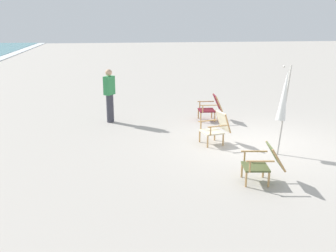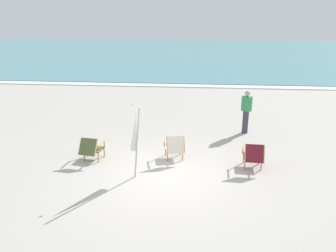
{
  "view_description": "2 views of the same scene",
  "coord_description": "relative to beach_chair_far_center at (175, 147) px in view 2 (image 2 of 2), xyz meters",
  "views": [
    {
      "loc": [
        -9.11,
        3.59,
        3.16
      ],
      "look_at": [
        0.22,
        2.38,
        0.51
      ],
      "focal_mm": 42.0,
      "sensor_mm": 36.0,
      "label": 1
    },
    {
      "loc": [
        0.92,
        -8.11,
        4.21
      ],
      "look_at": [
        -0.1,
        2.68,
        0.57
      ],
      "focal_mm": 35.0,
      "sensor_mm": 36.0,
      "label": 2
    }
  ],
  "objects": [
    {
      "name": "surf_band",
      "position": [
        -0.26,
        11.36,
        -0.4
      ],
      "size": [
        80.0,
        1.1,
        0.06
      ],
      "primitive_type": "cube",
      "color": "white",
      "rests_on": "ground"
    },
    {
      "name": "ground_plane",
      "position": [
        -0.26,
        -1.12,
        -0.43
      ],
      "size": [
        80.0,
        80.0,
        0.0
      ],
      "primitive_type": "plane",
      "color": "#B2AAA0"
    },
    {
      "name": "person_near_chairs",
      "position": [
        2.46,
        2.72,
        0.41
      ],
      "size": [
        0.39,
        0.36,
        1.63
      ],
      "color": "#383842",
      "rests_on": "ground"
    },
    {
      "name": "beach_chair_far_center",
      "position": [
        0.0,
        0.0,
        0.0
      ],
      "size": [
        0.71,
        0.78,
        0.82
      ],
      "color": "beige",
      "rests_on": "ground"
    },
    {
      "name": "beach_chair_front_right",
      "position": [
        -2.51,
        -0.32,
        -0.01
      ],
      "size": [
        0.67,
        0.84,
        0.77
      ],
      "color": "#515B33",
      "rests_on": "ground"
    },
    {
      "name": "umbrella_furled_white",
      "position": [
        -0.93,
        -1.32,
        0.94
      ],
      "size": [
        0.43,
        0.45,
        2.1
      ],
      "color": "#B7B2A8",
      "rests_on": "ground"
    },
    {
      "name": "beach_chair_mid_center",
      "position": [
        2.3,
        -0.42,
        -0.0
      ],
      "size": [
        0.62,
        0.74,
        0.8
      ],
      "color": "maroon",
      "rests_on": "ground"
    },
    {
      "name": "sea",
      "position": [
        -0.26,
        31.66,
        -0.38
      ],
      "size": [
        80.0,
        40.0,
        0.1
      ],
      "primitive_type": "cube",
      "color": "teal",
      "rests_on": "ground"
    }
  ]
}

